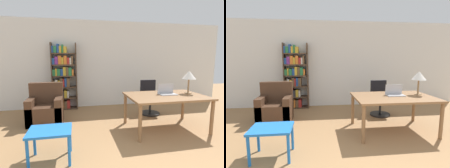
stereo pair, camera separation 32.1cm
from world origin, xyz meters
TOP-DOWN VIEW (x-y plane):
  - wall_back at (0.00, 4.53)m, footprint 8.00×0.06m
  - desk at (0.86, 2.32)m, footprint 1.65×1.10m
  - laptop at (0.92, 2.39)m, footprint 0.38×0.22m
  - table_lamp at (1.46, 2.42)m, footprint 0.30×0.30m
  - office_chair at (0.96, 3.40)m, footprint 0.54×0.54m
  - side_table_blue at (-1.44, 1.55)m, footprint 0.63×0.49m
  - armchair at (-1.76, 3.25)m, footprint 0.78×0.66m
  - bookshelf at (-1.41, 4.34)m, footprint 0.73×0.28m

SIDE VIEW (x-z plane):
  - armchair at x=-1.76m, z-range -0.15..0.79m
  - office_chair at x=0.96m, z-range -0.06..0.87m
  - side_table_blue at x=-1.44m, z-range 0.17..0.66m
  - desk at x=0.86m, z-range 0.30..1.05m
  - laptop at x=0.92m, z-range 0.69..0.92m
  - bookshelf at x=-1.41m, z-range -0.04..1.95m
  - table_lamp at x=1.46m, z-range 0.90..1.41m
  - wall_back at x=0.00m, z-range 0.00..2.70m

